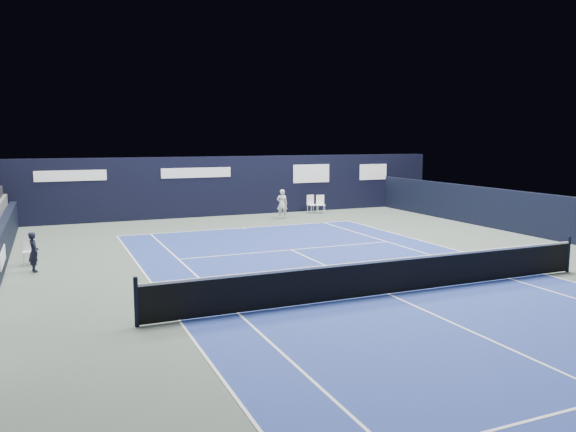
{
  "coord_description": "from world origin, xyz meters",
  "views": [
    {
      "loc": [
        -8.0,
        -11.98,
        4.02
      ],
      "look_at": [
        -0.23,
        6.12,
        1.3
      ],
      "focal_mm": 35.0,
      "sensor_mm": 36.0,
      "label": 1
    }
  ],
  "objects_px": {
    "line_judge_chair": "(29,248)",
    "folding_chair_back_a": "(311,201)",
    "folding_chair_back_b": "(321,203)",
    "tennis_net": "(389,275)",
    "tennis_player": "(282,204)"
  },
  "relations": [
    {
      "from": "line_judge_chair",
      "to": "folding_chair_back_a",
      "type": "bearing_deg",
      "value": 29.53
    },
    {
      "from": "folding_chair_back_b",
      "to": "tennis_net",
      "type": "distance_m",
      "value": 16.13
    },
    {
      "from": "folding_chair_back_a",
      "to": "line_judge_chair",
      "type": "relative_size",
      "value": 1.07
    },
    {
      "from": "folding_chair_back_b",
      "to": "tennis_net",
      "type": "relative_size",
      "value": 0.08
    },
    {
      "from": "tennis_net",
      "to": "folding_chair_back_b",
      "type": "bearing_deg",
      "value": 69.83
    },
    {
      "from": "line_judge_chair",
      "to": "tennis_player",
      "type": "xyz_separation_m",
      "value": [
        11.51,
        6.5,
        0.22
      ]
    },
    {
      "from": "folding_chair_back_b",
      "to": "line_judge_chair",
      "type": "xyz_separation_m",
      "value": [
        -14.22,
        -7.59,
        -0.03
      ]
    },
    {
      "from": "folding_chair_back_b",
      "to": "tennis_net",
      "type": "xyz_separation_m",
      "value": [
        -5.56,
        -15.15,
        -0.05
      ]
    },
    {
      "from": "folding_chair_back_a",
      "to": "line_judge_chair",
      "type": "distance_m",
      "value": 15.83
    },
    {
      "from": "line_judge_chair",
      "to": "tennis_net",
      "type": "xyz_separation_m",
      "value": [
        8.66,
        -7.55,
        -0.02
      ]
    },
    {
      "from": "tennis_net",
      "to": "tennis_player",
      "type": "height_order",
      "value": "tennis_player"
    },
    {
      "from": "folding_chair_back_a",
      "to": "tennis_player",
      "type": "xyz_separation_m",
      "value": [
        -2.25,
        -1.33,
        0.09
      ]
    },
    {
      "from": "tennis_player",
      "to": "tennis_net",
      "type": "bearing_deg",
      "value": -101.45
    },
    {
      "from": "folding_chair_back_b",
      "to": "line_judge_chair",
      "type": "bearing_deg",
      "value": -136.68
    },
    {
      "from": "line_judge_chair",
      "to": "tennis_player",
      "type": "relative_size",
      "value": 0.62
    }
  ]
}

